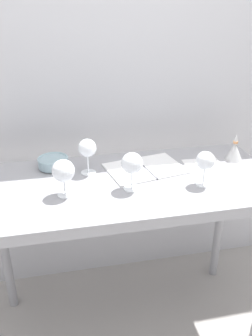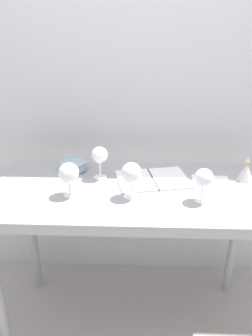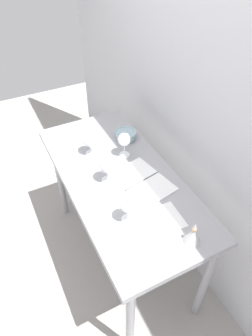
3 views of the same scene
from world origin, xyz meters
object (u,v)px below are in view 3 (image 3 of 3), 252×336
(tasting_sheet_upper, at_px, (157,222))
(decanter_funnel, at_px, (193,235))
(wine_glass_near_center, at_px, (107,166))
(wine_glass_near_left, at_px, (89,140))
(wine_glass_far_left, at_px, (124,140))
(wine_glass_near_right, at_px, (128,206))
(tasting_bowl, at_px, (126,135))
(open_notebook, at_px, (142,181))

(tasting_sheet_upper, relative_size, decanter_funnel, 2.00)
(wine_glass_near_center, xyz_separation_m, tasting_sheet_upper, (0.41, 0.10, -0.12))
(wine_glass_near_left, xyz_separation_m, wine_glass_far_left, (0.12, 0.19, 0.01))
(tasting_sheet_upper, bearing_deg, decanter_funnel, 30.21)
(wine_glass_near_right, distance_m, decanter_funnel, 0.35)
(wine_glass_near_left, relative_size, wine_glass_far_left, 0.95)
(wine_glass_near_left, height_order, tasting_sheet_upper, wine_glass_near_left)
(tasting_bowl, height_order, decanter_funnel, decanter_funnel)
(wine_glass_near_left, distance_m, wine_glass_near_center, 0.29)
(wine_glass_near_center, height_order, open_notebook, wine_glass_near_center)
(wine_glass_far_left, bearing_deg, tasting_bowl, 150.25)
(wine_glass_near_left, distance_m, tasting_sheet_upper, 0.71)
(decanter_funnel, bearing_deg, tasting_bowl, 174.25)
(tasting_sheet_upper, bearing_deg, wine_glass_near_right, -120.49)
(wine_glass_far_left, relative_size, tasting_bowl, 1.14)
(wine_glass_near_left, bearing_deg, tasting_sheet_upper, 8.12)
(wine_glass_far_left, distance_m, open_notebook, 0.30)
(wine_glass_near_left, bearing_deg, wine_glass_near_right, -3.03)
(wine_glass_near_center, xyz_separation_m, decanter_funnel, (0.59, 0.20, -0.07))
(wine_glass_far_left, bearing_deg, open_notebook, -3.40)
(open_notebook, relative_size, decanter_funnel, 2.90)
(open_notebook, height_order, tasting_sheet_upper, open_notebook)
(wine_glass_near_left, xyz_separation_m, tasting_bowl, (-0.04, 0.29, -0.08))
(tasting_bowl, relative_size, decanter_funnel, 1.08)
(wine_glass_near_center, xyz_separation_m, tasting_bowl, (-0.33, 0.29, -0.09))
(wine_glass_near_left, height_order, wine_glass_near_right, wine_glass_near_left)
(wine_glass_near_left, distance_m, wine_glass_far_left, 0.23)
(wine_glass_near_right, relative_size, open_notebook, 0.40)
(wine_glass_near_center, xyz_separation_m, wine_glass_far_left, (-0.17, 0.20, 0.00))
(wine_glass_near_center, xyz_separation_m, open_notebook, (0.11, 0.18, -0.12))
(wine_glass_far_left, distance_m, tasting_bowl, 0.21)
(open_notebook, relative_size, tasting_sheet_upper, 1.45)
(wine_glass_near_left, bearing_deg, wine_glass_far_left, 58.16)
(wine_glass_near_left, bearing_deg, decanter_funnel, 12.52)
(wine_glass_near_right, xyz_separation_m, wine_glass_far_left, (-0.49, 0.23, 0.01))
(tasting_sheet_upper, relative_size, tasting_bowl, 1.85)
(wine_glass_near_right, height_order, wine_glass_far_left, wine_glass_far_left)
(tasting_sheet_upper, bearing_deg, wine_glass_far_left, 172.95)
(wine_glass_far_left, height_order, tasting_sheet_upper, wine_glass_far_left)
(wine_glass_near_right, bearing_deg, wine_glass_near_center, 175.12)
(wine_glass_near_left, relative_size, tasting_bowl, 1.08)
(tasting_bowl, bearing_deg, open_notebook, -13.95)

